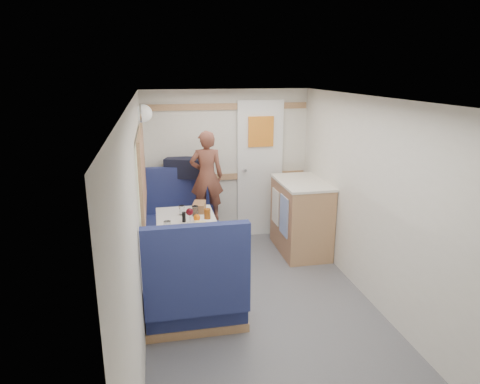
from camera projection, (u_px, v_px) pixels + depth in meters
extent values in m
plane|color=#515156|center=(270.00, 326.00, 3.88)|extent=(4.50, 4.50, 0.00)
plane|color=silver|center=(275.00, 101.00, 3.32)|extent=(4.50, 4.50, 0.00)
cube|color=silver|center=(227.00, 166.00, 5.72)|extent=(2.20, 0.02, 2.00)
cube|color=silver|center=(138.00, 231.00, 3.39)|extent=(0.02, 4.50, 2.00)
cube|color=silver|center=(391.00, 214.00, 3.81)|extent=(0.02, 4.50, 2.00)
cube|color=#8D5D40|center=(227.00, 177.00, 5.74)|extent=(2.15, 0.02, 0.08)
cube|color=#8D5D40|center=(227.00, 107.00, 5.49)|extent=(2.15, 0.02, 0.08)
cube|color=#A7AB91|center=(141.00, 172.00, 4.27)|extent=(0.04, 1.30, 0.72)
cube|color=white|center=(260.00, 170.00, 5.80)|extent=(0.62, 0.04, 1.86)
cube|color=orange|center=(261.00, 132.00, 5.63)|extent=(0.34, 0.03, 0.40)
cylinder|color=silver|center=(245.00, 170.00, 5.70)|extent=(0.04, 0.10, 0.04)
cube|color=white|center=(186.00, 221.00, 4.50)|extent=(0.62, 0.92, 0.04)
cylinder|color=silver|center=(187.00, 252.00, 4.60)|extent=(0.08, 0.08, 0.66)
cylinder|color=silver|center=(188.00, 280.00, 4.69)|extent=(0.36, 0.36, 0.03)
cube|color=#17224C|center=(183.00, 235.00, 5.39)|extent=(0.88, 0.50, 0.45)
cube|color=#17224C|center=(180.00, 197.00, 5.53)|extent=(0.88, 0.10, 0.80)
cube|color=#8D5D40|center=(183.00, 249.00, 5.44)|extent=(0.90, 0.52, 0.08)
cube|color=#17224C|center=(195.00, 300.00, 3.88)|extent=(0.88, 0.50, 0.45)
cube|color=#17224C|center=(197.00, 271.00, 3.50)|extent=(0.88, 0.10, 0.80)
cube|color=#8D5D40|center=(196.00, 318.00, 3.93)|extent=(0.90, 0.52, 0.08)
cube|color=#8D5D40|center=(179.00, 179.00, 5.51)|extent=(0.90, 0.14, 0.04)
sphere|color=white|center=(143.00, 113.00, 4.94)|extent=(0.20, 0.20, 0.20)
cube|color=#8D5D40|center=(301.00, 217.00, 5.37)|extent=(0.54, 0.90, 0.90)
cube|color=silver|center=(302.00, 182.00, 5.24)|extent=(0.56, 0.92, 0.03)
cube|color=#5972B2|center=(284.00, 216.00, 5.12)|extent=(0.01, 0.30, 0.48)
cube|color=silver|center=(276.00, 207.00, 5.46)|extent=(0.01, 0.28, 0.44)
imported|color=brown|center=(207.00, 176.00, 5.15)|extent=(0.42, 0.29, 1.10)
cube|color=black|center=(186.00, 168.00, 5.49)|extent=(0.57, 0.41, 0.25)
cube|color=white|center=(199.00, 226.00, 4.29)|extent=(0.34, 0.39, 0.02)
sphere|color=orange|center=(197.00, 218.00, 4.38)|extent=(0.07, 0.07, 0.07)
cube|color=#F5E38E|center=(200.00, 224.00, 4.26)|extent=(0.13, 0.10, 0.04)
cylinder|color=white|center=(190.00, 224.00, 4.36)|extent=(0.06, 0.06, 0.01)
cylinder|color=white|center=(190.00, 219.00, 4.35)|extent=(0.01, 0.01, 0.10)
sphere|color=#47070F|center=(190.00, 212.00, 4.33)|extent=(0.08, 0.08, 0.08)
cylinder|color=white|center=(167.00, 227.00, 4.12)|extent=(0.07, 0.07, 0.12)
cylinder|color=white|center=(182.00, 210.00, 4.63)|extent=(0.06, 0.06, 0.10)
cylinder|color=silver|center=(195.00, 211.00, 4.59)|extent=(0.07, 0.07, 0.11)
cylinder|color=brown|center=(207.00, 214.00, 4.50)|extent=(0.07, 0.07, 0.11)
cylinder|color=black|center=(184.00, 217.00, 4.41)|extent=(0.04, 0.04, 0.11)
cube|color=olive|center=(199.00, 207.00, 4.74)|extent=(0.18, 0.26, 0.10)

